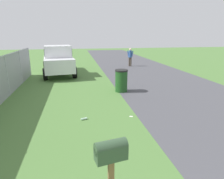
% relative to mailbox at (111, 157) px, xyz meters
% --- Properties ---
extents(mailbox, '(0.29, 0.51, 1.40)m').
position_rel_mailbox_xyz_m(mailbox, '(0.00, 0.00, 0.00)').
color(mailbox, brown).
rests_on(mailbox, ground).
extents(pickup_truck, '(5.34, 2.65, 2.09)m').
position_rel_mailbox_xyz_m(pickup_truck, '(12.14, 1.68, -0.02)').
color(pickup_truck, silver).
rests_on(pickup_truck, ground).
extents(trash_bin, '(0.65, 0.65, 1.14)m').
position_rel_mailbox_xyz_m(trash_bin, '(7.05, -1.80, -0.55)').
color(trash_bin, '#1E4C1E').
rests_on(trash_bin, ground).
extents(pedestrian, '(0.30, 0.52, 1.61)m').
position_rel_mailbox_xyz_m(pedestrian, '(14.83, -4.42, -0.19)').
color(pedestrian, '#4C4238').
rests_on(pedestrian, ground).
extents(litter_wrapper_by_mailbox, '(0.12, 0.14, 0.01)m').
position_rel_mailbox_xyz_m(litter_wrapper_by_mailbox, '(3.85, -1.43, -1.12)').
color(litter_wrapper_by_mailbox, silver).
rests_on(litter_wrapper_by_mailbox, ground).
extents(litter_bottle_far_scatter, '(0.12, 0.23, 0.07)m').
position_rel_mailbox_xyz_m(litter_bottle_far_scatter, '(3.88, 0.26, -1.08)').
color(litter_bottle_far_scatter, '#B2D8BF').
rests_on(litter_bottle_far_scatter, ground).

